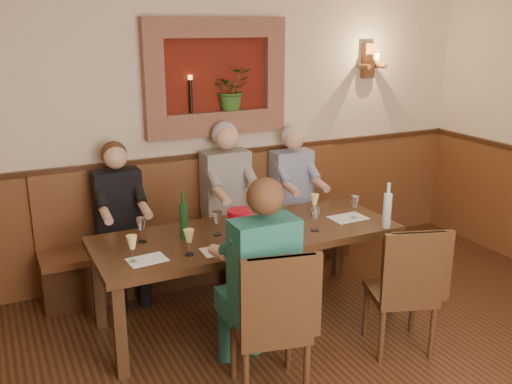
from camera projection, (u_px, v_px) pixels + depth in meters
room_shell at (420, 126)px, 2.57m from camera, size 6.04×6.04×2.82m
wainscoting at (399, 375)px, 2.94m from camera, size 6.02×6.02×1.15m
wall_niche at (220, 82)px, 5.23m from camera, size 1.36×0.30×1.06m
wall_sconce at (369, 62)px, 5.87m from camera, size 0.25×0.20×0.35m
dining_table at (247, 240)px, 4.51m from camera, size 2.40×0.90×0.75m
bench at (206, 242)px, 5.42m from camera, size 3.00×0.45×1.11m
chair_near_left at (269, 351)px, 3.67m from camera, size 0.54×0.54×1.03m
chair_near_right at (400, 314)px, 4.17m from camera, size 0.55×0.55×0.98m
person_bench_left at (122, 235)px, 4.93m from camera, size 0.40×0.49×1.38m
person_bench_mid at (230, 214)px, 5.34m from camera, size 0.44×0.54×1.47m
person_bench_right at (295, 208)px, 5.65m from camera, size 0.40×0.49×1.38m
person_chair_front at (258, 298)px, 3.74m from camera, size 0.43×0.52×1.44m
spittoon_bucket at (240, 224)px, 4.32m from camera, size 0.21×0.21×0.23m
wine_bottle_green_a at (280, 212)px, 4.49m from camera, size 0.08×0.08×0.37m
wine_bottle_green_b at (184, 219)px, 4.33m from camera, size 0.08×0.08×0.36m
water_bottle at (387, 209)px, 4.55m from camera, size 0.08×0.08×0.37m
tasting_sheet_a at (147, 260)px, 3.96m from camera, size 0.28×0.21×0.00m
tasting_sheet_b at (267, 232)px, 4.48m from camera, size 0.30×0.24×0.00m
tasting_sheet_c at (348, 218)px, 4.80m from camera, size 0.31×0.22×0.00m
tasting_sheet_d at (220, 250)px, 4.12m from camera, size 0.28×0.20×0.00m
wine_glass_0 at (314, 205)px, 4.83m from camera, size 0.08×0.08×0.19m
wine_glass_1 at (257, 228)px, 4.30m from camera, size 0.08×0.08×0.19m
wine_glass_2 at (354, 207)px, 4.77m from camera, size 0.08×0.08×0.19m
wine_glass_3 at (217, 223)px, 4.40m from camera, size 0.08×0.08×0.19m
wine_glass_4 at (132, 249)px, 3.90m from camera, size 0.08×0.08×0.19m
wine_glass_5 at (315, 219)px, 4.49m from camera, size 0.08×0.08×0.19m
wine_glass_6 at (142, 230)px, 4.25m from camera, size 0.08×0.08×0.19m
wine_glass_7 at (272, 212)px, 4.67m from camera, size 0.08×0.08×0.19m
wine_glass_8 at (189, 242)px, 4.02m from camera, size 0.08×0.08×0.19m
wine_glass_9 at (236, 240)px, 4.05m from camera, size 0.08×0.08×0.19m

